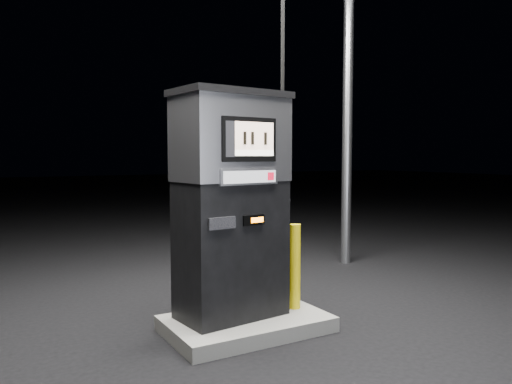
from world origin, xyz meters
TOP-DOWN VIEW (x-y plane):
  - ground at (0.00, 0.00)m, footprint 80.00×80.00m
  - pump_island at (0.00, 0.00)m, footprint 1.60×1.00m
  - fuel_dispenser at (-0.11, 0.10)m, footprint 1.28×0.79m
  - bollard_left at (-0.55, 0.06)m, footprint 0.14×0.14m
  - bollard_right at (0.59, -0.01)m, footprint 0.16×0.16m

SIDE VIEW (x-z plane):
  - ground at x=0.00m, z-range 0.00..0.00m
  - pump_island at x=0.00m, z-range 0.00..0.15m
  - bollard_left at x=-0.55m, z-range 0.15..0.99m
  - bollard_right at x=0.59m, z-range 0.15..1.05m
  - fuel_dispenser at x=-0.11m, z-range -1.04..3.66m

